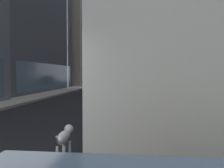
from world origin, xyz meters
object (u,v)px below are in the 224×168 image
Objects in this scene: car_black_suv at (134,80)px; dalmatian_dog at (65,138)px; car_red_coupe at (100,85)px; transit_bus at (155,75)px; box_truck at (145,75)px.

car_black_suv is 40.10m from dalmatian_dog.
dalmatian_dog is (1.96, -17.31, -0.31)m from car_red_coupe.
dalmatian_dog is at bearing -83.56° from car_red_coupe.
car_red_coupe is 4.64× the size of dalmatian_dog.
car_red_coupe is at bearing 106.76° from transit_bus.
dalmatian_dog is (-2.04, -27.01, -1.15)m from box_truck.
car_black_suv and car_red_coupe have the same top height.
box_truck is at bearing 90.00° from transit_bus.
car_black_suv is 13.21m from box_truck.
transit_bus is 1.54× the size of box_truck.
transit_bus and box_truck have the same top height.
car_red_coupe is 10.52m from box_truck.
car_black_suv is (-1.60, 36.07, -0.96)m from transit_bus.
transit_bus is 13.91m from car_red_coupe.
box_truck reaches higher than car_red_coupe.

